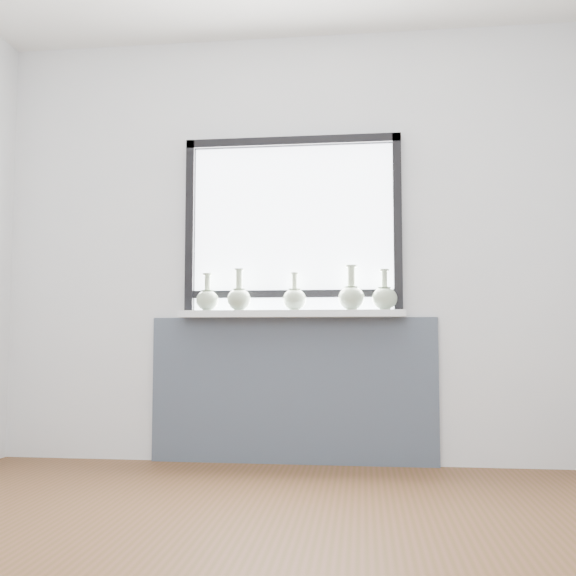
# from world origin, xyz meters

# --- Properties ---
(back_wall) EXTENTS (3.60, 0.02, 2.60)m
(back_wall) POSITION_xyz_m (0.00, 1.81, 1.30)
(back_wall) COLOR silver
(back_wall) RESTS_ON ground
(apron_panel) EXTENTS (1.70, 0.03, 0.86)m
(apron_panel) POSITION_xyz_m (0.00, 1.78, 0.43)
(apron_panel) COLOR #3F4B5A
(apron_panel) RESTS_ON ground
(windowsill) EXTENTS (1.32, 0.18, 0.04)m
(windowsill) POSITION_xyz_m (0.00, 1.71, 0.88)
(windowsill) COLOR white
(windowsill) RESTS_ON apron_panel
(window) EXTENTS (1.30, 0.06, 1.05)m
(window) POSITION_xyz_m (0.00, 1.77, 1.44)
(window) COLOR black
(window) RESTS_ON windowsill
(vase_a) EXTENTS (0.13, 0.13, 0.22)m
(vase_a) POSITION_xyz_m (-0.50, 1.70, 0.97)
(vase_a) COLOR #A5BA99
(vase_a) RESTS_ON windowsill
(vase_b) EXTENTS (0.14, 0.14, 0.25)m
(vase_b) POSITION_xyz_m (-0.31, 1.68, 0.98)
(vase_b) COLOR #A5BA99
(vase_b) RESTS_ON windowsill
(vase_c) EXTENTS (0.14, 0.14, 0.22)m
(vase_c) POSITION_xyz_m (0.02, 1.72, 0.97)
(vase_c) COLOR #A5BA99
(vase_c) RESTS_ON windowsill
(vase_d) EXTENTS (0.15, 0.15, 0.26)m
(vase_d) POSITION_xyz_m (0.35, 1.70, 0.98)
(vase_d) COLOR #A5BA99
(vase_d) RESTS_ON windowsill
(vase_e) EXTENTS (0.15, 0.15, 0.24)m
(vase_e) POSITION_xyz_m (0.54, 1.71, 0.98)
(vase_e) COLOR #A5BA99
(vase_e) RESTS_ON windowsill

